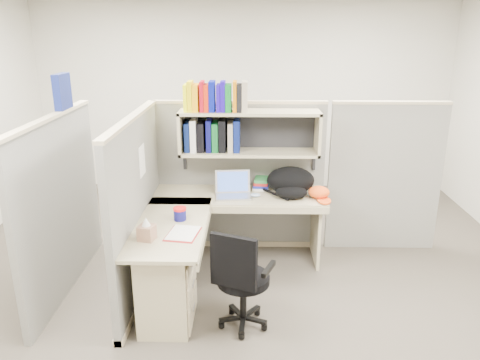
{
  "coord_description": "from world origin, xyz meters",
  "views": [
    {
      "loc": [
        0.1,
        -3.89,
        2.35
      ],
      "look_at": [
        0.02,
        0.25,
        0.99
      ],
      "focal_mm": 35.0,
      "sensor_mm": 36.0,
      "label": 1
    }
  ],
  "objects_px": {
    "desk": "(190,259)",
    "laptop": "(233,185)",
    "backpack": "(291,182)",
    "snack_canister": "(180,214)",
    "task_chair": "(241,294)"
  },
  "relations": [
    {
      "from": "snack_canister",
      "to": "laptop",
      "type": "bearing_deg",
      "value": 52.63
    },
    {
      "from": "backpack",
      "to": "snack_canister",
      "type": "xyz_separation_m",
      "value": [
        -1.02,
        -0.64,
        -0.08
      ]
    },
    {
      "from": "task_chair",
      "to": "desk",
      "type": "bearing_deg",
      "value": 142.76
    },
    {
      "from": "task_chair",
      "to": "laptop",
      "type": "bearing_deg",
      "value": 95.17
    },
    {
      "from": "snack_canister",
      "to": "task_chair",
      "type": "bearing_deg",
      "value": -43.97
    },
    {
      "from": "snack_canister",
      "to": "task_chair",
      "type": "height_order",
      "value": "task_chair"
    },
    {
      "from": "laptop",
      "to": "backpack",
      "type": "relative_size",
      "value": 0.73
    },
    {
      "from": "laptop",
      "to": "backpack",
      "type": "distance_m",
      "value": 0.58
    },
    {
      "from": "laptop",
      "to": "task_chair",
      "type": "bearing_deg",
      "value": -90.42
    },
    {
      "from": "snack_canister",
      "to": "task_chair",
      "type": "xyz_separation_m",
      "value": [
        0.55,
        -0.53,
        -0.47
      ]
    },
    {
      "from": "desk",
      "to": "backpack",
      "type": "bearing_deg",
      "value": 41.57
    },
    {
      "from": "laptop",
      "to": "backpack",
      "type": "height_order",
      "value": "backpack"
    },
    {
      "from": "laptop",
      "to": "task_chair",
      "type": "xyz_separation_m",
      "value": [
        0.1,
        -1.12,
        -0.54
      ]
    },
    {
      "from": "desk",
      "to": "laptop",
      "type": "height_order",
      "value": "laptop"
    },
    {
      "from": "desk",
      "to": "laptop",
      "type": "relative_size",
      "value": 4.97
    }
  ]
}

